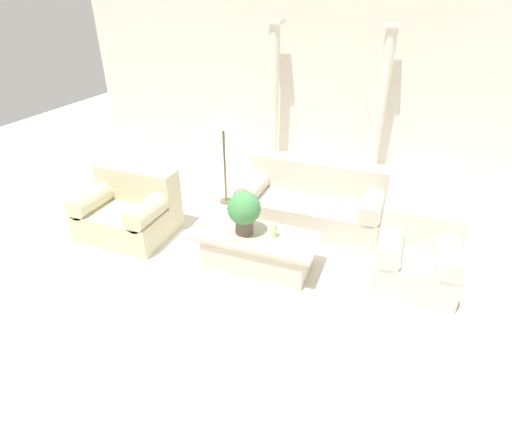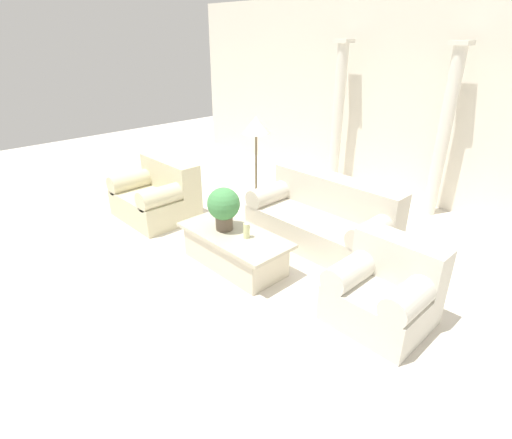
{
  "view_description": "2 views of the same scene",
  "coord_description": "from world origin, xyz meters",
  "px_view_note": "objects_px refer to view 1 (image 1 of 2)",
  "views": [
    {
      "loc": [
        1.33,
        -4.11,
        2.96
      ],
      "look_at": [
        -0.2,
        -0.13,
        0.48
      ],
      "focal_mm": 28.0,
      "sensor_mm": 36.0,
      "label": 1
    },
    {
      "loc": [
        3.16,
        -3.12,
        2.59
      ],
      "look_at": [
        0.02,
        -0.13,
        0.56
      ],
      "focal_mm": 28.0,
      "sensor_mm": 36.0,
      "label": 2
    }
  ],
  "objects_px": {
    "loveseat": "(130,208)",
    "sofa_long": "(313,200)",
    "potted_plant": "(244,210)",
    "armchair": "(417,255)",
    "floor_lamp": "(223,121)",
    "coffee_table": "(258,250)"
  },
  "relations": [
    {
      "from": "potted_plant",
      "to": "floor_lamp",
      "type": "relative_size",
      "value": 0.35
    },
    {
      "from": "loveseat",
      "to": "coffee_table",
      "type": "bearing_deg",
      "value": -3.65
    },
    {
      "from": "loveseat",
      "to": "armchair",
      "type": "relative_size",
      "value": 1.31
    },
    {
      "from": "coffee_table",
      "to": "armchair",
      "type": "relative_size",
      "value": 1.61
    },
    {
      "from": "loveseat",
      "to": "sofa_long",
      "type": "bearing_deg",
      "value": 26.96
    },
    {
      "from": "coffee_table",
      "to": "potted_plant",
      "type": "xyz_separation_m",
      "value": [
        -0.17,
        -0.01,
        0.52
      ]
    },
    {
      "from": "potted_plant",
      "to": "sofa_long",
      "type": "bearing_deg",
      "value": 67.88
    },
    {
      "from": "potted_plant",
      "to": "armchair",
      "type": "distance_m",
      "value": 2.03
    },
    {
      "from": "sofa_long",
      "to": "potted_plant",
      "type": "bearing_deg",
      "value": -112.12
    },
    {
      "from": "coffee_table",
      "to": "potted_plant",
      "type": "relative_size",
      "value": 2.72
    },
    {
      "from": "sofa_long",
      "to": "potted_plant",
      "type": "relative_size",
      "value": 3.67
    },
    {
      "from": "sofa_long",
      "to": "potted_plant",
      "type": "distance_m",
      "value": 1.44
    },
    {
      "from": "potted_plant",
      "to": "floor_lamp",
      "type": "height_order",
      "value": "floor_lamp"
    },
    {
      "from": "loveseat",
      "to": "potted_plant",
      "type": "bearing_deg",
      "value": -4.34
    },
    {
      "from": "sofa_long",
      "to": "coffee_table",
      "type": "distance_m",
      "value": 1.33
    },
    {
      "from": "sofa_long",
      "to": "floor_lamp",
      "type": "relative_size",
      "value": 1.3
    },
    {
      "from": "sofa_long",
      "to": "floor_lamp",
      "type": "distance_m",
      "value": 1.72
    },
    {
      "from": "sofa_long",
      "to": "floor_lamp",
      "type": "bearing_deg",
      "value": 175.74
    },
    {
      "from": "potted_plant",
      "to": "loveseat",
      "type": "bearing_deg",
      "value": 175.66
    },
    {
      "from": "armchair",
      "to": "floor_lamp",
      "type": "bearing_deg",
      "value": 160.62
    },
    {
      "from": "floor_lamp",
      "to": "potted_plant",
      "type": "bearing_deg",
      "value": -57.16
    },
    {
      "from": "coffee_table",
      "to": "armchair",
      "type": "bearing_deg",
      "value": 12.04
    }
  ]
}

